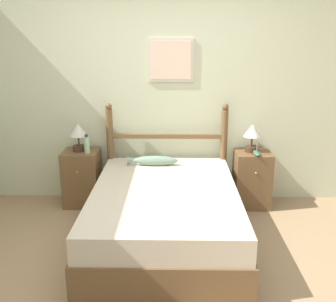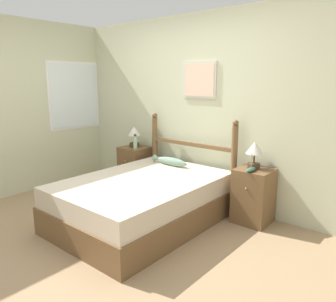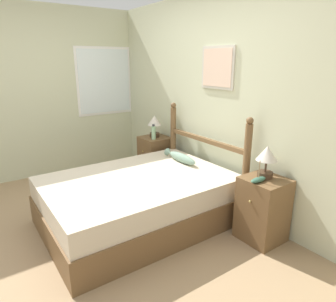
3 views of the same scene
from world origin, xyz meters
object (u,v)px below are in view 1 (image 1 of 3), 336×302
bed (165,215)px  table_lamp_right (252,134)px  nightstand_left (82,178)px  model_boat (257,153)px  table_lamp_left (78,133)px  fish_pillow (153,161)px  nightstand_right (252,179)px  bottle (87,144)px

bed → table_lamp_right: table_lamp_right is taller
nightstand_left → model_boat: (2.01, -0.13, 0.36)m
table_lamp_left → bed: bearing=-40.4°
table_lamp_right → fish_pillow: (-1.13, -0.18, -0.27)m
fish_pillow → bed: bearing=-77.6°
nightstand_left → nightstand_right: size_ratio=1.00×
nightstand_right → bed: bearing=-139.4°
bed → table_lamp_right: 1.44m
model_boat → fish_pillow: 1.17m
table_lamp_right → model_boat: 0.23m
bed → bottle: bottle is taller
table_lamp_left → table_lamp_right: (1.99, 0.01, 0.00)m
table_lamp_right → fish_pillow: 1.17m
nightstand_right → bottle: (-1.90, -0.08, 0.43)m
fish_pillow → table_lamp_left: bearing=168.9°
bed → fish_pillow: size_ratio=3.53×
bed → table_lamp_left: size_ratio=6.20×
bed → fish_pillow: bearing=102.4°
nightstand_left → bed: bearing=-40.6°
table_lamp_left → bottle: (0.11, -0.09, -0.10)m
table_lamp_right → fish_pillow: size_ratio=0.57×
nightstand_right → bottle: 1.95m
bottle → fish_pillow: 0.77m
bottle → nightstand_right: bearing=2.4°
model_boat → nightstand_left: bearing=176.4°
table_lamp_left → fish_pillow: size_ratio=0.57×
nightstand_left → table_lamp_right: 2.05m
bottle → fish_pillow: bottle is taller
nightstand_right → model_boat: size_ratio=3.08×
nightstand_left → table_lamp_right: bearing=0.4°
bed → nightstand_left: bearing=139.4°
model_boat → bed: bearing=-144.1°
nightstand_right → model_boat: model_boat is taller
table_lamp_left → bottle: bearing=-38.2°
nightstand_right → fish_pillow: nightstand_right is taller
bottle → model_boat: bearing=-1.4°
nightstand_right → table_lamp_left: size_ratio=2.05×
nightstand_left → table_lamp_right: size_ratio=2.05×
table_lamp_right → table_lamp_left: bearing=-179.8°
model_boat → table_lamp_right: bearing=103.6°
nightstand_right → table_lamp_left: table_lamp_left is taller
nightstand_left → fish_pillow: 0.90m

